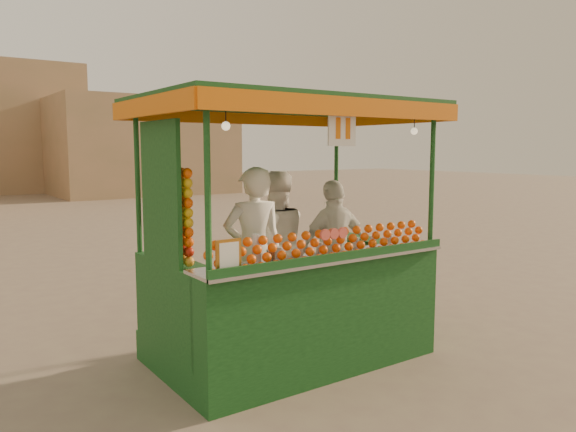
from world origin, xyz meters
TOP-DOWN VIEW (x-y plane):
  - ground at (0.00, 0.00)m, footprint 90.00×90.00m
  - building_right at (7.00, 24.00)m, footprint 9.00×6.00m
  - juice_cart at (-0.29, -0.30)m, footprint 3.18×2.06m
  - vendor_left at (-0.63, -0.12)m, footprint 0.75×0.58m
  - vendor_middle at (-0.10, 0.27)m, footprint 0.98×0.83m
  - vendor_right at (0.58, -0.03)m, footprint 0.99×0.45m

SIDE VIEW (x-z plane):
  - ground at x=0.00m, z-range 0.00..0.00m
  - juice_cart at x=-0.29m, z-range -0.50..2.39m
  - vendor_right at x=0.58m, z-range 0.34..1.99m
  - vendor_middle at x=-0.10m, z-range 0.34..2.10m
  - vendor_left at x=-0.63m, z-range 0.34..2.17m
  - building_right at x=7.00m, z-range 0.00..5.00m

